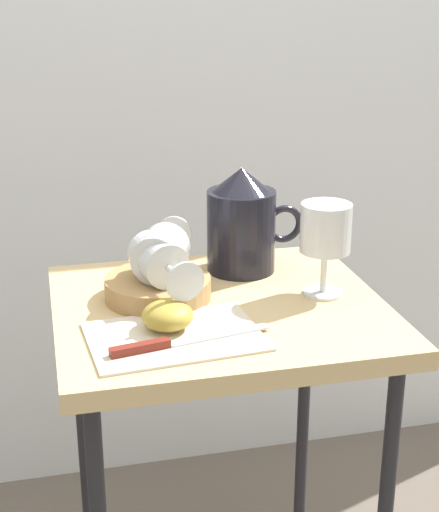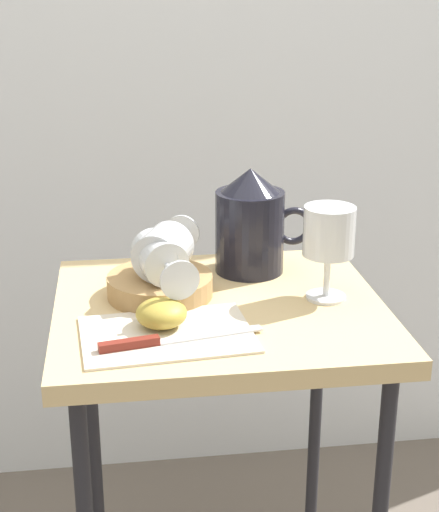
% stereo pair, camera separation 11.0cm
% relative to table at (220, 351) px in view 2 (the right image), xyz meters
% --- Properties ---
extents(curtain_drape, '(2.40, 0.03, 2.19)m').
position_rel_table_xyz_m(curtain_drape, '(0.00, 0.67, 0.44)').
color(curtain_drape, white).
rests_on(curtain_drape, ground_plane).
extents(table, '(0.51, 0.46, 0.73)m').
position_rel_table_xyz_m(table, '(0.00, 0.00, 0.00)').
color(table, tan).
rests_on(table, ground_plane).
extents(linen_napkin, '(0.26, 0.19, 0.00)m').
position_rel_table_xyz_m(linen_napkin, '(-0.09, -0.10, 0.09)').
color(linen_napkin, beige).
rests_on(linen_napkin, table).
extents(basket_tray, '(0.17, 0.17, 0.03)m').
position_rel_table_xyz_m(basket_tray, '(-0.09, 0.05, 0.10)').
color(basket_tray, '#AD8451').
rests_on(basket_tray, table).
extents(pitcher, '(0.17, 0.12, 0.18)m').
position_rel_table_xyz_m(pitcher, '(0.07, 0.14, 0.16)').
color(pitcher, black).
rests_on(pitcher, table).
extents(wine_glass_upright, '(0.08, 0.08, 0.15)m').
position_rel_table_xyz_m(wine_glass_upright, '(0.17, 0.00, 0.19)').
color(wine_glass_upright, silver).
rests_on(wine_glass_upright, table).
extents(wine_glass_tipped_near, '(0.10, 0.16, 0.07)m').
position_rel_table_xyz_m(wine_glass_tipped_near, '(-0.09, 0.03, 0.15)').
color(wine_glass_tipped_near, silver).
rests_on(wine_glass_tipped_near, basket_tray).
extents(wine_glass_tipped_far, '(0.12, 0.16, 0.08)m').
position_rel_table_xyz_m(wine_glass_tipped_far, '(-0.08, 0.05, 0.16)').
color(wine_glass_tipped_far, silver).
rests_on(wine_glass_tipped_far, basket_tray).
extents(apple_half_left, '(0.07, 0.07, 0.04)m').
position_rel_table_xyz_m(apple_half_left, '(-0.10, -0.08, 0.11)').
color(apple_half_left, '#B29938').
rests_on(apple_half_left, linen_napkin).
extents(knife, '(0.24, 0.06, 0.01)m').
position_rel_table_xyz_m(knife, '(-0.11, -0.14, 0.09)').
color(knife, silver).
rests_on(knife, linen_napkin).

